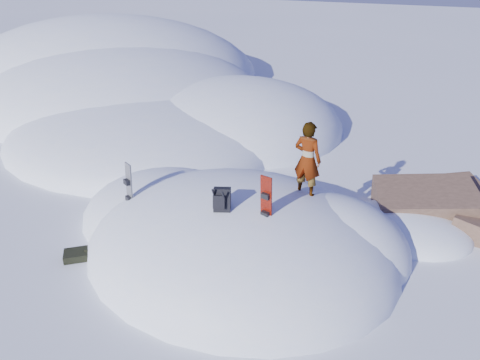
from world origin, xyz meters
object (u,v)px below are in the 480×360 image
at_px(snowboard_red, 266,207).
at_px(snowboard_dark, 129,192).
at_px(backpack, 222,200).
at_px(person, 307,160).

bearing_deg(snowboard_red, snowboard_dark, -169.49).
bearing_deg(snowboard_red, backpack, -154.38).
bearing_deg(snowboard_dark, snowboard_red, 25.73).
relative_size(backpack, person, 0.33).
bearing_deg(person, backpack, 62.88).
distance_m(snowboard_dark, person, 4.05).
relative_size(snowboard_red, snowboard_dark, 0.97).
bearing_deg(snowboard_red, person, 86.78).
xyz_separation_m(backpack, person, (1.23, 1.59, 0.45)).
bearing_deg(snowboard_dark, backpack, 20.48).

